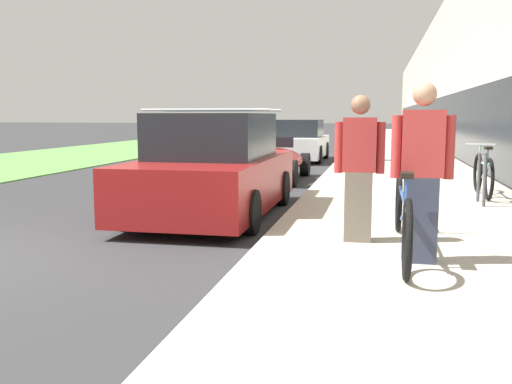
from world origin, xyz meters
The scene contains 10 objects.
sidewalk_slab centered at (5.32, 21.00, 0.08)m, with size 3.82×70.00×0.15m.
lawn_strip centered at (-7.06, 25.00, 0.01)m, with size 6.49×70.00×0.03m.
tandem_bicycle centered at (4.98, 1.05, 0.54)m, with size 0.52×2.88×0.91m.
person_rider centered at (5.14, 0.68, 1.02)m, with size 0.59×0.23×1.73m.
person_bystander centered at (4.52, 1.50, 0.98)m, with size 0.56×0.22×1.65m.
bike_rack_hoop centered at (6.36, 4.68, 0.66)m, with size 0.05×0.60×0.84m.
cruiser_bike_nearest centered at (6.55, 5.66, 0.53)m, with size 0.52×1.82×0.90m.
parked_sedan_curbside centered at (2.21, 3.56, 0.72)m, with size 1.97×4.27×1.67m.
vintage_roadster_curbside centered at (2.03, 8.62, 0.45)m, with size 1.89×4.11×1.04m.
parked_sedan_far centered at (2.03, 14.80, 0.65)m, with size 1.78×4.08×1.43m.
Camera 1 is at (4.72, -4.98, 1.57)m, focal length 40.00 mm.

